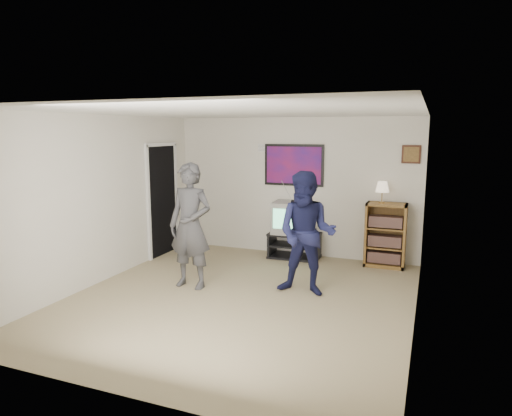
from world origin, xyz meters
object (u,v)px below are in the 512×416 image
Objects in this scene: crt_television at (292,217)px; person_tall at (190,226)px; person_short at (307,234)px; media_stand at (294,245)px; bookshelf at (385,235)px.

person_tall is at bearing -118.51° from crt_television.
person_short is at bearing 12.61° from person_tall.
media_stand is 0.53× the size of person_short.
media_stand is 0.51× the size of person_tall.
media_stand is at bearing 110.80° from person_short.
media_stand is 1.95m from person_short.
person_short is (0.67, -1.71, 0.64)m from media_stand.
bookshelf is (1.61, 0.05, -0.20)m from crt_television.
person_short reaches higher than bookshelf.
person_tall reaches higher than person_short.
person_short reaches higher than media_stand.
bookshelf is 3.30m from person_tall.
person_tall is at bearing -117.22° from media_stand.
bookshelf reaches higher than media_stand.
bookshelf is 2.00m from person_short.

